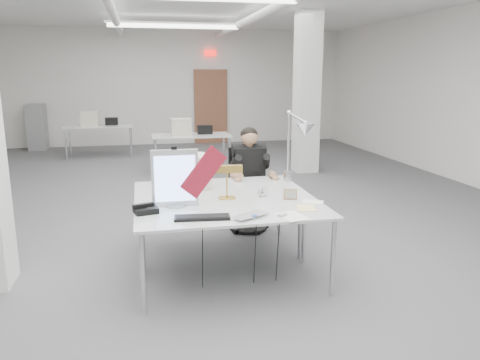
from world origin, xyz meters
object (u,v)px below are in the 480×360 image
at_px(seated_person, 249,162).
at_px(beige_monitor, 190,172).
at_px(bankers_lamp, 227,184).
at_px(desk_phone, 146,210).
at_px(architect_lamp, 295,146).
at_px(desk_main, 233,211).
at_px(laptop, 255,217).
at_px(office_chair, 248,189).
at_px(monitor, 175,178).

height_order(seated_person, beige_monitor, seated_person).
xyz_separation_m(seated_person, bankers_lamp, (-0.49, -1.12, 0.00)).
relative_size(desk_phone, architect_lamp, 0.22).
bearing_deg(desk_main, architect_lamp, 42.20).
bearing_deg(bankers_lamp, desk_phone, -152.02).
relative_size(laptop, beige_monitor, 0.89).
relative_size(seated_person, beige_monitor, 2.26).
bearing_deg(architect_lamp, desk_main, -117.18).
distance_m(bankers_lamp, beige_monitor, 0.62).
xyz_separation_m(seated_person, architect_lamp, (0.34, -0.75, 0.31)).
bearing_deg(laptop, desk_phone, 126.94).
relative_size(desk_main, desk_phone, 8.86).
bearing_deg(desk_main, bankers_lamp, 87.69).
distance_m(seated_person, desk_phone, 1.95).
bearing_deg(seated_person, bankers_lamp, -115.03).
xyz_separation_m(desk_main, office_chair, (0.51, 1.57, -0.19)).
distance_m(desk_phone, architect_lamp, 1.84).
xyz_separation_m(office_chair, architect_lamp, (0.34, -0.80, 0.66)).
bearing_deg(laptop, monitor, 108.84).
height_order(office_chair, seated_person, seated_person).
bearing_deg(laptop, office_chair, 47.93).
bearing_deg(bankers_lamp, desk_main, -86.58).
xyz_separation_m(seated_person, laptop, (-0.38, -1.83, -0.13)).
bearing_deg(monitor, office_chair, 52.96).
height_order(monitor, architect_lamp, architect_lamp).
height_order(desk_main, beige_monitor, beige_monitor).
bearing_deg(desk_main, desk_phone, 174.72).
distance_m(seated_person, monitor, 1.64).
height_order(monitor, laptop, monitor).
height_order(desk_main, desk_phone, desk_phone).
xyz_separation_m(laptop, desk_phone, (-0.92, 0.38, 0.01)).
bearing_deg(office_chair, desk_phone, -132.32).
relative_size(office_chair, desk_phone, 5.41).
distance_m(laptop, desk_phone, 1.00).
distance_m(monitor, laptop, 0.88).
bearing_deg(architect_lamp, office_chair, 133.85).
bearing_deg(architect_lamp, beige_monitor, -167.55).
xyz_separation_m(laptop, beige_monitor, (-0.42, 1.24, 0.17)).
distance_m(desk_main, laptop, 0.33).
relative_size(office_chair, seated_person, 1.26).
relative_size(desk_main, architect_lamp, 1.99).
distance_m(office_chair, laptop, 1.93).
height_order(seated_person, architect_lamp, architect_lamp).
bearing_deg(seated_person, office_chair, 88.56).
xyz_separation_m(office_chair, monitor, (-1.02, -1.33, 0.48)).
distance_m(desk_main, bankers_lamp, 0.44).
bearing_deg(bankers_lamp, beige_monitor, 126.18).
distance_m(desk_main, beige_monitor, 1.00).
distance_m(monitor, beige_monitor, 0.73).
bearing_deg(monitor, laptop, -40.16).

